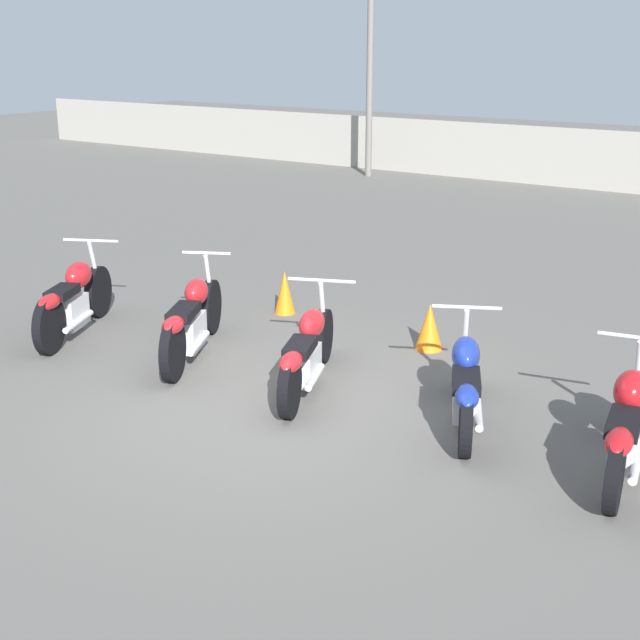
# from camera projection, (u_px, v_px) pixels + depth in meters

# --- Properties ---
(ground_plane) EXTENTS (60.00, 60.00, 0.00)m
(ground_plane) POSITION_uv_depth(u_px,v_px,m) (273.00, 406.00, 8.43)
(ground_plane) COLOR #5B5954
(motorcycle_slot_0) EXTENTS (1.06, 1.86, 1.01)m
(motorcycle_slot_0) POSITION_uv_depth(u_px,v_px,m) (73.00, 300.00, 10.31)
(motorcycle_slot_0) COLOR black
(motorcycle_slot_0) RESTS_ON ground_plane
(motorcycle_slot_1) EXTENTS (1.11, 1.99, 1.01)m
(motorcycle_slot_1) POSITION_uv_depth(u_px,v_px,m) (192.00, 321.00, 9.61)
(motorcycle_slot_1) COLOR black
(motorcycle_slot_1) RESTS_ON ground_plane
(motorcycle_slot_2) EXTENTS (1.04, 1.96, 0.94)m
(motorcycle_slot_2) POSITION_uv_depth(u_px,v_px,m) (307.00, 352.00, 8.73)
(motorcycle_slot_2) COLOR black
(motorcycle_slot_2) RESTS_ON ground_plane
(motorcycle_slot_3) EXTENTS (1.04, 1.76, 0.93)m
(motorcycle_slot_3) POSITION_uv_depth(u_px,v_px,m) (465.00, 383.00, 7.92)
(motorcycle_slot_3) COLOR black
(motorcycle_slot_3) RESTS_ON ground_plane
(motorcycle_slot_4) EXTENTS (0.72, 1.97, 0.96)m
(motorcycle_slot_4) POSITION_uv_depth(u_px,v_px,m) (627.00, 426.00, 7.01)
(motorcycle_slot_4) COLOR black
(motorcycle_slot_4) RESTS_ON ground_plane
(traffic_cone_near) EXTENTS (0.26, 0.26, 0.54)m
(traffic_cone_near) POSITION_uv_depth(u_px,v_px,m) (285.00, 292.00, 11.19)
(traffic_cone_near) COLOR orange
(traffic_cone_near) RESTS_ON ground_plane
(traffic_cone_far) EXTENTS (0.31, 0.31, 0.52)m
(traffic_cone_far) POSITION_uv_depth(u_px,v_px,m) (429.00, 327.00, 9.89)
(traffic_cone_far) COLOR orange
(traffic_cone_far) RESTS_ON ground_plane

